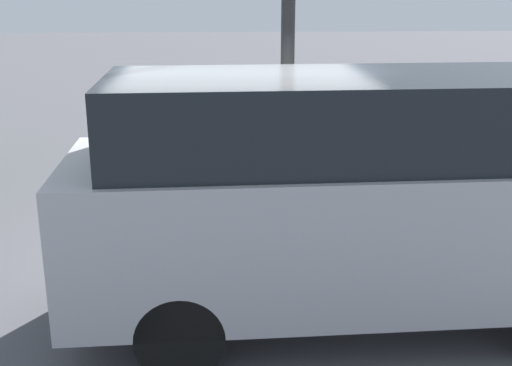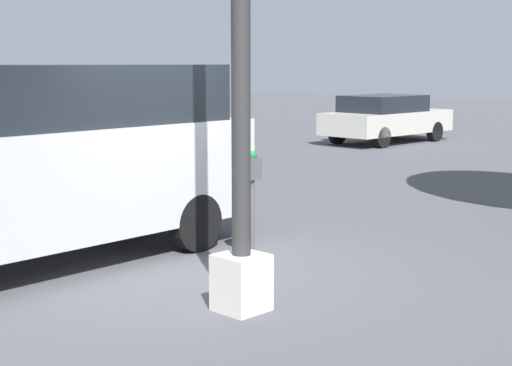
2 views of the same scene
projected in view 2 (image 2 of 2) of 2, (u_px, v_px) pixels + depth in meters
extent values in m
plane|color=#4C4C51|center=(180.00, 266.00, 9.16)|extent=(80.00, 80.00, 0.00)
cylinder|color=#4C4C4C|center=(253.00, 222.00, 9.19)|extent=(0.05, 0.05, 1.01)
cube|color=#47474C|center=(253.00, 168.00, 9.10)|extent=(0.21, 0.13, 0.26)
sphere|color=#14662D|center=(253.00, 156.00, 9.07)|extent=(0.11, 0.11, 0.11)
cube|color=beige|center=(241.00, 283.00, 7.49)|extent=(0.44, 0.44, 0.55)
cube|color=#B2B2B7|center=(47.00, 181.00, 9.13)|extent=(5.24, 1.99, 1.26)
cube|color=black|center=(53.00, 95.00, 9.07)|extent=(4.20, 1.81, 0.71)
cylinder|color=black|center=(195.00, 222.00, 9.86)|extent=(0.74, 0.24, 0.73)
cylinder|color=black|center=(117.00, 207.00, 10.93)|extent=(0.74, 0.24, 0.73)
cube|color=#B7B2A8|center=(387.00, 122.00, 23.22)|extent=(4.35, 1.85, 0.63)
cube|color=black|center=(383.00, 103.00, 22.98)|extent=(2.40, 1.68, 0.48)
cube|color=orange|center=(411.00, 123.00, 25.13)|extent=(0.08, 0.12, 0.20)
cylinder|color=black|center=(391.00, 128.00, 24.76)|extent=(0.60, 0.22, 0.60)
cylinder|color=black|center=(435.00, 131.00, 23.65)|extent=(0.60, 0.22, 0.60)
cylinder|color=black|center=(337.00, 134.00, 22.88)|extent=(0.60, 0.22, 0.60)
cylinder|color=black|center=(382.00, 137.00, 21.77)|extent=(0.60, 0.22, 0.60)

